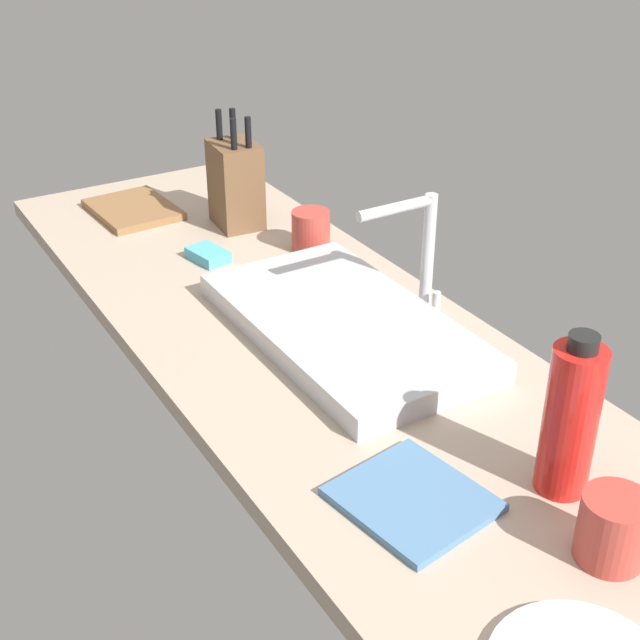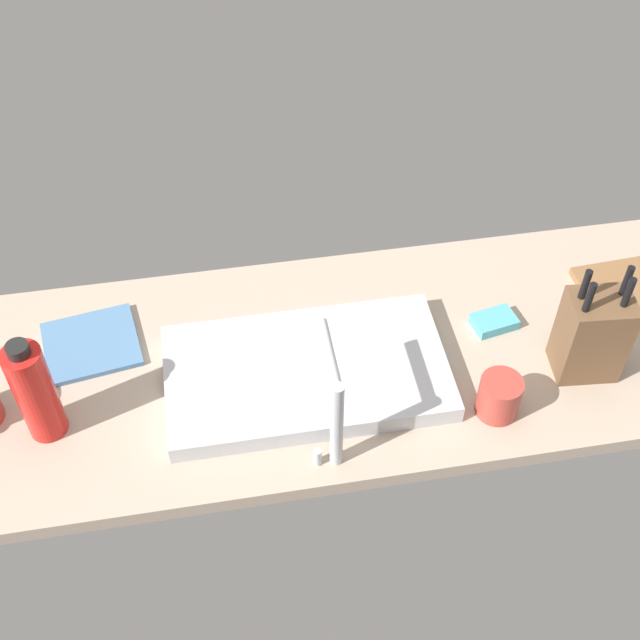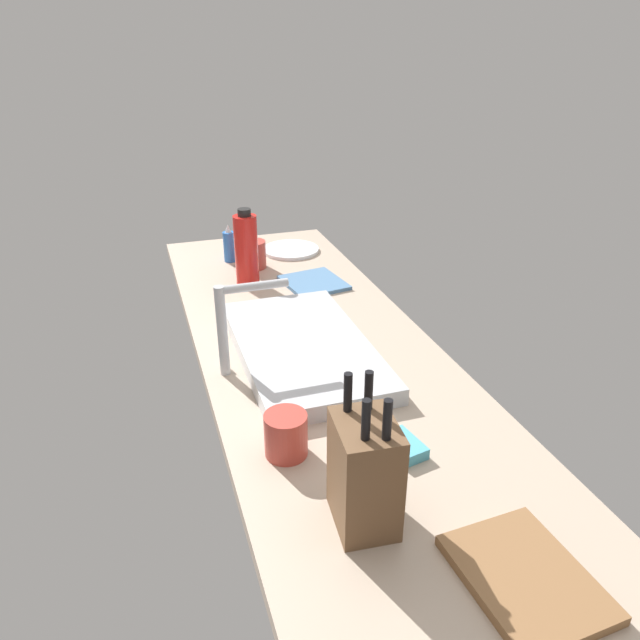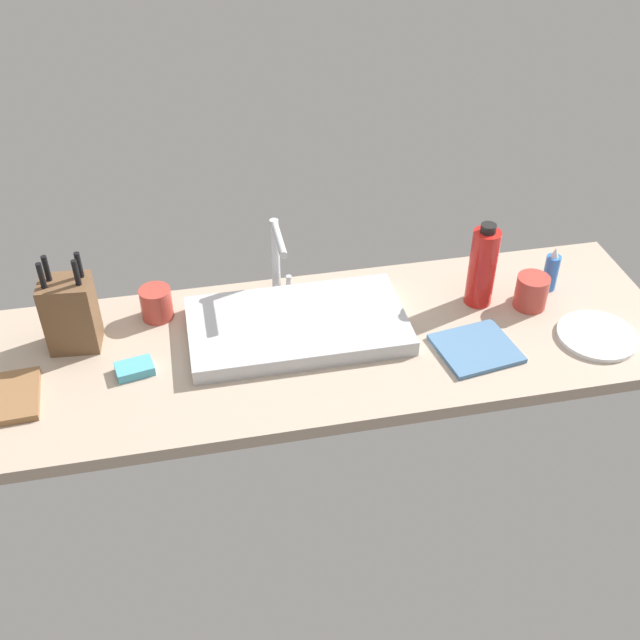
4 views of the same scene
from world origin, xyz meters
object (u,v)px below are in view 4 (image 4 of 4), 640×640
at_px(dish_towel, 476,348).
at_px(sink_basin, 297,325).
at_px(coffee_mug, 156,303).
at_px(dish_sponge, 135,369).
at_px(water_bottle, 482,267).
at_px(ceramic_cup, 531,292).
at_px(knife_block, 70,313).
at_px(faucet, 277,252).
at_px(soap_bottle, 551,271).
at_px(dinner_plate, 597,336).

bearing_deg(dish_towel, sink_basin, 159.20).
height_order(coffee_mug, dish_sponge, coffee_mug).
bearing_deg(water_bottle, ceramic_cup, -19.53).
distance_m(knife_block, ceramic_cup, 1.20).
bearing_deg(sink_basin, faucet, 96.97).
bearing_deg(water_bottle, faucet, 165.08).
relative_size(sink_basin, soap_bottle, 4.21).
xyz_separation_m(sink_basin, ceramic_cup, (0.64, -0.01, 0.03)).
xyz_separation_m(dish_towel, coffee_mug, (-0.78, 0.30, 0.04)).
bearing_deg(dish_sponge, sink_basin, 10.52).
relative_size(sink_basin, dinner_plate, 2.74).
relative_size(water_bottle, dish_sponge, 2.71).
distance_m(sink_basin, water_bottle, 0.52).
bearing_deg(ceramic_cup, sink_basin, 178.83).
xyz_separation_m(dinner_plate, coffee_mug, (-1.11, 0.32, 0.04)).
height_order(knife_block, dish_sponge, knife_block).
bearing_deg(knife_block, dish_towel, -7.74).
relative_size(dish_towel, coffee_mug, 2.17).
bearing_deg(dish_towel, faucet, 143.21).
relative_size(soap_bottle, ceramic_cup, 1.44).
relative_size(dinner_plate, dish_towel, 1.07).
bearing_deg(knife_block, dish_sponge, -39.41).
bearing_deg(dinner_plate, sink_basin, 166.77).
xyz_separation_m(soap_bottle, ceramic_cup, (-0.09, -0.07, -0.01)).
relative_size(ceramic_cup, dish_sponge, 1.03).
height_order(coffee_mug, ceramic_cup, ceramic_cup).
xyz_separation_m(faucet, dish_towel, (0.45, -0.34, -0.13)).
bearing_deg(dinner_plate, coffee_mug, 164.09).
height_order(water_bottle, dish_sponge, water_bottle).
bearing_deg(faucet, soap_bottle, -9.27).
bearing_deg(dinner_plate, water_bottle, 139.54).
bearing_deg(water_bottle, dish_sponge, -173.17).
xyz_separation_m(sink_basin, dish_sponge, (-0.42, -0.08, -0.01)).
distance_m(knife_block, soap_bottle, 1.29).
distance_m(dish_towel, dish_sponge, 0.85).
height_order(soap_bottle, water_bottle, water_bottle).
distance_m(knife_block, dinner_plate, 1.34).
relative_size(faucet, water_bottle, 0.92).
height_order(dinner_plate, coffee_mug, coffee_mug).
xyz_separation_m(soap_bottle, water_bottle, (-0.22, -0.02, 0.06)).
distance_m(soap_bottle, ceramic_cup, 0.11).
xyz_separation_m(soap_bottle, coffee_mug, (-1.08, 0.09, -0.01)).
bearing_deg(soap_bottle, knife_block, 179.58).
distance_m(water_bottle, dish_sponge, 0.94).
bearing_deg(sink_basin, dish_sponge, -169.48).
distance_m(soap_bottle, coffee_mug, 1.08).
xyz_separation_m(knife_block, dish_towel, (0.99, -0.23, -0.09)).
bearing_deg(dinner_plate, knife_block, 169.67).
bearing_deg(dinner_plate, soap_bottle, 97.76).
height_order(dish_towel, coffee_mug, coffee_mug).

